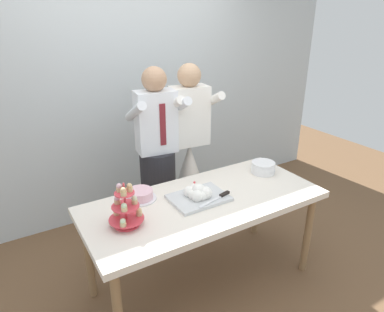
{
  "coord_description": "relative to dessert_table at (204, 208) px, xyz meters",
  "views": [
    {
      "loc": [
        -1.24,
        -1.88,
        2.06
      ],
      "look_at": [
        -0.02,
        0.15,
        1.07
      ],
      "focal_mm": 32.41,
      "sensor_mm": 36.0,
      "label": 1
    }
  ],
  "objects": [
    {
      "name": "main_cake_tray",
      "position": [
        -0.03,
        0.02,
        0.12
      ],
      "size": [
        0.43,
        0.31,
        0.12
      ],
      "color": "silver",
      "rests_on": "dessert_table"
    },
    {
      "name": "ground_plane",
      "position": [
        0.0,
        0.0,
        -0.7
      ],
      "size": [
        8.0,
        8.0,
        0.0
      ],
      "primitive_type": "plane",
      "color": "brown"
    },
    {
      "name": "person_groom",
      "position": [
        -0.03,
        0.73,
        0.05
      ],
      "size": [
        0.52,
        0.54,
        1.66
      ],
      "color": "#232328",
      "rests_on": "ground_plane"
    },
    {
      "name": "round_cake",
      "position": [
        -0.41,
        0.25,
        0.11
      ],
      "size": [
        0.24,
        0.24,
        0.07
      ],
      "color": "white",
      "rests_on": "dessert_table"
    },
    {
      "name": "rear_wall",
      "position": [
        0.0,
        1.48,
        0.75
      ],
      "size": [
        5.2,
        0.1,
        2.9
      ],
      "primitive_type": "cube",
      "color": "silver",
      "rests_on": "ground_plane"
    },
    {
      "name": "dessert_table",
      "position": [
        0.0,
        0.0,
        0.0
      ],
      "size": [
        1.8,
        0.8,
        0.78
      ],
      "color": "silver",
      "rests_on": "ground_plane"
    },
    {
      "name": "person_bride",
      "position": [
        0.31,
        0.74,
        -0.12
      ],
      "size": [
        0.56,
        0.56,
        1.66
      ],
      "color": "white",
      "rests_on": "ground_plane"
    },
    {
      "name": "plate_stack",
      "position": [
        0.69,
        0.13,
        0.12
      ],
      "size": [
        0.21,
        0.21,
        0.1
      ],
      "color": "white",
      "rests_on": "dessert_table"
    },
    {
      "name": "cupcake_stand",
      "position": [
        -0.62,
        -0.02,
        0.19
      ],
      "size": [
        0.23,
        0.23,
        0.31
      ],
      "color": "#D83F4C",
      "rests_on": "dessert_table"
    }
  ]
}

